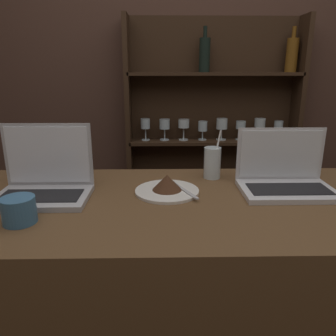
% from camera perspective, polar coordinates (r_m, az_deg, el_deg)
% --- Properties ---
extents(bar_counter, '(1.91, 0.70, 1.00)m').
position_cam_1_polar(bar_counter, '(1.38, 7.96, -25.10)').
color(bar_counter, brown).
rests_on(bar_counter, ground_plane).
extents(back_wall, '(7.00, 0.06, 2.70)m').
position_cam_1_polar(back_wall, '(2.27, 3.87, 15.03)').
color(back_wall, '#4C3328').
rests_on(back_wall, ground_plane).
extents(back_shelf, '(1.13, 0.18, 1.74)m').
position_cam_1_polar(back_shelf, '(2.26, 7.58, 3.71)').
color(back_shelf, '#332114').
rests_on(back_shelf, ground_plane).
extents(laptop_near, '(0.31, 0.21, 0.24)m').
position_cam_1_polar(laptop_near, '(1.18, -20.72, -2.02)').
color(laptop_near, '#ADADB2').
rests_on(laptop_near, bar_counter).
extents(laptop_far, '(0.32, 0.21, 0.21)m').
position_cam_1_polar(laptop_far, '(1.24, 19.68, -1.51)').
color(laptop_far, silver).
rests_on(laptop_far, bar_counter).
extents(cake_plate, '(0.22, 0.22, 0.07)m').
position_cam_1_polar(cake_plate, '(1.15, -0.14, -3.23)').
color(cake_plate, silver).
rests_on(cake_plate, bar_counter).
extents(water_glass, '(0.07, 0.07, 0.19)m').
position_cam_1_polar(water_glass, '(1.30, 7.72, 0.92)').
color(water_glass, silver).
rests_on(water_glass, bar_counter).
extents(coffee_cup, '(0.09, 0.09, 0.08)m').
position_cam_1_polar(coffee_cup, '(1.01, -24.54, -6.71)').
color(coffee_cup, '#38668C').
rests_on(coffee_cup, bar_counter).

